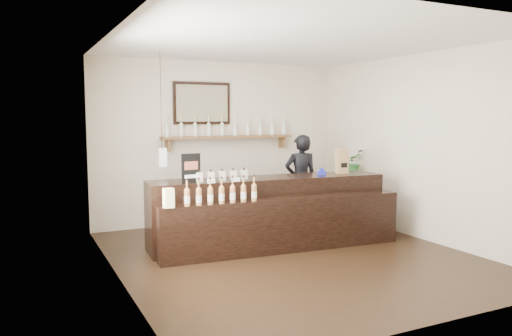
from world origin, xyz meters
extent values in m
plane|color=black|center=(0.00, 0.00, 0.00)|extent=(5.00, 5.00, 0.00)
plane|color=beige|center=(0.00, 2.50, 1.40)|extent=(4.50, 0.00, 4.50)
plane|color=beige|center=(0.00, -2.50, 1.40)|extent=(4.50, 0.00, 4.50)
plane|color=beige|center=(-2.25, 0.00, 1.40)|extent=(0.00, 5.00, 5.00)
plane|color=beige|center=(2.25, 0.00, 1.40)|extent=(0.00, 5.00, 5.00)
plane|color=white|center=(0.00, 0.00, 2.80)|extent=(5.00, 5.00, 0.00)
cube|color=brown|center=(0.10, 2.37, 1.50)|extent=(2.40, 0.25, 0.04)
cube|color=brown|center=(-0.98, 2.40, 1.38)|extent=(0.04, 0.20, 0.20)
cube|color=brown|center=(1.18, 2.40, 1.38)|extent=(0.04, 0.20, 0.20)
cube|color=black|center=(-0.35, 2.47, 2.08)|extent=(1.02, 0.04, 0.72)
cube|color=#4C4331|center=(-0.35, 2.44, 2.08)|extent=(0.92, 0.01, 0.62)
cube|color=white|center=(-1.30, 1.60, 1.25)|extent=(0.12, 0.12, 0.28)
cylinder|color=black|center=(-1.30, 1.60, 2.09)|extent=(0.01, 0.01, 1.41)
cylinder|color=beige|center=(-1.00, 2.37, 1.62)|extent=(0.07, 0.07, 0.20)
cone|color=beige|center=(-1.00, 2.37, 1.75)|extent=(0.07, 0.07, 0.05)
cylinder|color=beige|center=(-1.00, 2.37, 1.81)|extent=(0.02, 0.02, 0.07)
cylinder|color=gold|center=(-1.00, 2.37, 1.86)|extent=(0.03, 0.03, 0.02)
cylinder|color=white|center=(-1.00, 2.37, 1.60)|extent=(0.07, 0.07, 0.09)
cylinder|color=beige|center=(-0.76, 2.37, 1.62)|extent=(0.07, 0.07, 0.20)
cone|color=beige|center=(-0.76, 2.37, 1.75)|extent=(0.07, 0.07, 0.05)
cylinder|color=beige|center=(-0.76, 2.37, 1.81)|extent=(0.02, 0.02, 0.07)
cylinder|color=gold|center=(-0.76, 2.37, 1.86)|extent=(0.03, 0.03, 0.02)
cylinder|color=white|center=(-0.76, 2.37, 1.60)|extent=(0.07, 0.07, 0.09)
cylinder|color=beige|center=(-0.51, 2.37, 1.62)|extent=(0.07, 0.07, 0.20)
cone|color=beige|center=(-0.51, 2.37, 1.75)|extent=(0.07, 0.07, 0.05)
cylinder|color=beige|center=(-0.51, 2.37, 1.81)|extent=(0.02, 0.02, 0.07)
cylinder|color=gold|center=(-0.51, 2.37, 1.86)|extent=(0.03, 0.03, 0.02)
cylinder|color=white|center=(-0.51, 2.37, 1.60)|extent=(0.07, 0.07, 0.09)
cylinder|color=beige|center=(-0.27, 2.37, 1.62)|extent=(0.07, 0.07, 0.20)
cone|color=beige|center=(-0.27, 2.37, 1.75)|extent=(0.07, 0.07, 0.05)
cylinder|color=beige|center=(-0.27, 2.37, 1.81)|extent=(0.02, 0.02, 0.07)
cylinder|color=gold|center=(-0.27, 2.37, 1.86)|extent=(0.03, 0.03, 0.02)
cylinder|color=white|center=(-0.27, 2.37, 1.60)|extent=(0.07, 0.07, 0.09)
cylinder|color=beige|center=(-0.02, 2.37, 1.62)|extent=(0.07, 0.07, 0.20)
cone|color=beige|center=(-0.02, 2.37, 1.75)|extent=(0.07, 0.07, 0.05)
cylinder|color=beige|center=(-0.02, 2.37, 1.81)|extent=(0.02, 0.02, 0.07)
cylinder|color=gold|center=(-0.02, 2.37, 1.86)|extent=(0.03, 0.03, 0.02)
cylinder|color=white|center=(-0.02, 2.37, 1.60)|extent=(0.07, 0.07, 0.09)
cylinder|color=beige|center=(0.22, 2.37, 1.62)|extent=(0.07, 0.07, 0.20)
cone|color=beige|center=(0.22, 2.37, 1.75)|extent=(0.07, 0.07, 0.05)
cylinder|color=beige|center=(0.22, 2.37, 1.81)|extent=(0.02, 0.02, 0.07)
cylinder|color=gold|center=(0.22, 2.37, 1.86)|extent=(0.03, 0.03, 0.02)
cylinder|color=white|center=(0.22, 2.37, 1.60)|extent=(0.07, 0.07, 0.09)
cylinder|color=beige|center=(0.47, 2.37, 1.62)|extent=(0.07, 0.07, 0.20)
cone|color=beige|center=(0.47, 2.37, 1.75)|extent=(0.07, 0.07, 0.05)
cylinder|color=beige|center=(0.47, 2.37, 1.81)|extent=(0.02, 0.02, 0.07)
cylinder|color=gold|center=(0.47, 2.37, 1.86)|extent=(0.03, 0.03, 0.02)
cylinder|color=white|center=(0.47, 2.37, 1.60)|extent=(0.07, 0.07, 0.09)
cylinder|color=beige|center=(0.71, 2.37, 1.62)|extent=(0.07, 0.07, 0.20)
cone|color=beige|center=(0.71, 2.37, 1.75)|extent=(0.07, 0.07, 0.05)
cylinder|color=beige|center=(0.71, 2.37, 1.81)|extent=(0.02, 0.02, 0.07)
cylinder|color=gold|center=(0.71, 2.37, 1.86)|extent=(0.03, 0.03, 0.02)
cylinder|color=white|center=(0.71, 2.37, 1.60)|extent=(0.07, 0.07, 0.09)
cylinder|color=beige|center=(0.96, 2.37, 1.62)|extent=(0.07, 0.07, 0.20)
cone|color=beige|center=(0.96, 2.37, 1.75)|extent=(0.07, 0.07, 0.05)
cylinder|color=beige|center=(0.96, 2.37, 1.81)|extent=(0.02, 0.02, 0.07)
cylinder|color=gold|center=(0.96, 2.37, 1.86)|extent=(0.03, 0.03, 0.02)
cylinder|color=white|center=(0.96, 2.37, 1.60)|extent=(0.07, 0.07, 0.09)
cylinder|color=beige|center=(1.20, 2.37, 1.62)|extent=(0.07, 0.07, 0.20)
cone|color=beige|center=(1.20, 2.37, 1.75)|extent=(0.07, 0.07, 0.05)
cylinder|color=beige|center=(1.20, 2.37, 1.81)|extent=(0.02, 0.02, 0.07)
cylinder|color=gold|center=(1.20, 2.37, 1.86)|extent=(0.03, 0.03, 0.02)
cylinder|color=white|center=(1.20, 2.37, 1.60)|extent=(0.07, 0.07, 0.09)
cube|color=black|center=(0.03, 0.70, 0.49)|extent=(3.54, 0.88, 0.98)
cube|color=black|center=(0.03, 0.24, 0.37)|extent=(3.52, 0.57, 0.74)
cube|color=white|center=(-0.95, 0.47, 1.01)|extent=(0.10, 0.04, 0.05)
cube|color=white|center=(-0.59, 0.47, 1.01)|extent=(0.10, 0.04, 0.05)
cube|color=#F1EA93|center=(-1.60, 0.24, 0.80)|extent=(0.12, 0.12, 0.12)
cube|color=#F1EA93|center=(-1.60, 0.24, 0.92)|extent=(0.12, 0.12, 0.12)
cube|color=beige|center=(-1.05, 0.65, 1.05)|extent=(0.08, 0.08, 0.13)
cube|color=beige|center=(-1.05, 0.60, 1.05)|extent=(0.07, 0.00, 0.06)
cylinder|color=black|center=(-1.05, 0.65, 1.13)|extent=(0.02, 0.02, 0.03)
cube|color=beige|center=(-0.89, 0.65, 1.05)|extent=(0.08, 0.08, 0.13)
cube|color=beige|center=(-0.89, 0.60, 1.05)|extent=(0.07, 0.00, 0.06)
cylinder|color=black|center=(-0.89, 0.65, 1.13)|extent=(0.02, 0.02, 0.03)
cube|color=beige|center=(-0.72, 0.65, 1.05)|extent=(0.08, 0.08, 0.13)
cube|color=beige|center=(-0.72, 0.60, 1.05)|extent=(0.07, 0.00, 0.06)
cylinder|color=black|center=(-0.72, 0.65, 1.13)|extent=(0.02, 0.02, 0.03)
cube|color=beige|center=(-0.56, 0.65, 1.05)|extent=(0.08, 0.08, 0.13)
cube|color=beige|center=(-0.56, 0.60, 1.05)|extent=(0.07, 0.00, 0.06)
cylinder|color=black|center=(-0.56, 0.65, 1.13)|extent=(0.02, 0.02, 0.03)
cube|color=beige|center=(-0.39, 0.65, 1.05)|extent=(0.08, 0.08, 0.13)
cube|color=beige|center=(-0.39, 0.60, 1.05)|extent=(0.07, 0.00, 0.06)
cylinder|color=black|center=(-0.39, 0.65, 1.13)|extent=(0.02, 0.02, 0.03)
cylinder|color=#AD733A|center=(-1.36, 0.24, 0.84)|extent=(0.07, 0.07, 0.20)
cone|color=#AD733A|center=(-1.36, 0.24, 0.97)|extent=(0.07, 0.07, 0.05)
cylinder|color=#AD733A|center=(-1.36, 0.24, 1.03)|extent=(0.02, 0.02, 0.07)
cylinder|color=black|center=(-1.36, 0.24, 1.08)|extent=(0.03, 0.03, 0.02)
cylinder|color=white|center=(-1.36, 0.24, 0.82)|extent=(0.07, 0.07, 0.09)
cylinder|color=#AD733A|center=(-1.21, 0.24, 0.84)|extent=(0.07, 0.07, 0.20)
cone|color=#AD733A|center=(-1.21, 0.24, 0.97)|extent=(0.07, 0.07, 0.05)
cylinder|color=#AD733A|center=(-1.21, 0.24, 1.03)|extent=(0.02, 0.02, 0.07)
cylinder|color=black|center=(-1.21, 0.24, 1.08)|extent=(0.03, 0.03, 0.02)
cylinder|color=white|center=(-1.21, 0.24, 0.82)|extent=(0.07, 0.07, 0.09)
cylinder|color=#AD733A|center=(-1.05, 0.24, 0.84)|extent=(0.07, 0.07, 0.20)
cone|color=#AD733A|center=(-1.05, 0.24, 0.97)|extent=(0.07, 0.07, 0.05)
cylinder|color=#AD733A|center=(-1.05, 0.24, 1.03)|extent=(0.02, 0.02, 0.07)
cylinder|color=black|center=(-1.05, 0.24, 1.08)|extent=(0.03, 0.03, 0.02)
cylinder|color=white|center=(-1.05, 0.24, 0.82)|extent=(0.07, 0.07, 0.09)
cylinder|color=#AD733A|center=(-0.90, 0.24, 0.84)|extent=(0.07, 0.07, 0.20)
cone|color=#AD733A|center=(-0.90, 0.24, 0.97)|extent=(0.07, 0.07, 0.05)
cylinder|color=#AD733A|center=(-0.90, 0.24, 1.03)|extent=(0.02, 0.02, 0.07)
cylinder|color=black|center=(-0.90, 0.24, 1.08)|extent=(0.03, 0.03, 0.02)
cylinder|color=white|center=(-0.90, 0.24, 0.82)|extent=(0.07, 0.07, 0.09)
cylinder|color=#AD733A|center=(-0.74, 0.24, 0.84)|extent=(0.07, 0.07, 0.20)
cone|color=#AD733A|center=(-0.74, 0.24, 0.97)|extent=(0.07, 0.07, 0.05)
cylinder|color=#AD733A|center=(-0.74, 0.24, 1.03)|extent=(0.02, 0.02, 0.07)
cylinder|color=black|center=(-0.74, 0.24, 1.08)|extent=(0.03, 0.03, 0.02)
cylinder|color=white|center=(-0.74, 0.24, 0.82)|extent=(0.07, 0.07, 0.09)
cylinder|color=#AD733A|center=(-0.59, 0.24, 0.84)|extent=(0.07, 0.07, 0.20)
cone|color=#AD733A|center=(-0.59, 0.24, 0.97)|extent=(0.07, 0.07, 0.05)
cylinder|color=#AD733A|center=(-0.59, 0.24, 1.03)|extent=(0.02, 0.02, 0.07)
cylinder|color=black|center=(-0.59, 0.24, 1.08)|extent=(0.03, 0.03, 0.02)
cylinder|color=white|center=(-0.59, 0.24, 0.82)|extent=(0.07, 0.07, 0.09)
cylinder|color=#AD733A|center=(-0.43, 0.24, 0.84)|extent=(0.07, 0.07, 0.20)
cone|color=#AD733A|center=(-0.43, 0.24, 0.97)|extent=(0.07, 0.07, 0.05)
cylinder|color=#AD733A|center=(-0.43, 0.24, 1.03)|extent=(0.02, 0.02, 0.07)
cylinder|color=black|center=(-0.43, 0.24, 1.08)|extent=(0.03, 0.03, 0.02)
cylinder|color=white|center=(-0.43, 0.24, 0.82)|extent=(0.07, 0.07, 0.09)
cube|color=black|center=(-1.16, 0.65, 1.17)|extent=(0.28, 0.07, 0.39)
cube|color=#974837|center=(-1.16, 0.64, 1.21)|extent=(0.20, 0.04, 0.11)
cube|color=white|center=(-1.16, 0.64, 1.06)|extent=(0.20, 0.04, 0.04)
cube|color=#9B734B|center=(1.27, 0.65, 1.16)|extent=(0.19, 0.15, 0.37)
cube|color=black|center=(1.27, 0.59, 1.11)|extent=(0.10, 0.02, 0.07)
cube|color=#1C27C5|center=(0.88, 0.61, 1.01)|extent=(0.13, 0.06, 0.06)
cylinder|color=#1C27C5|center=(0.88, 0.61, 1.05)|extent=(0.07, 0.03, 0.07)
cube|color=brown|center=(2.00, 1.36, 0.42)|extent=(0.52, 0.65, 0.84)
imported|color=#276329|center=(2.00, 1.36, 1.06)|extent=(0.53, 0.51, 0.45)
imported|color=black|center=(1.08, 1.55, 0.88)|extent=(0.71, 0.53, 1.75)
camera|label=1|loc=(-3.27, -5.67, 1.87)|focal=35.00mm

